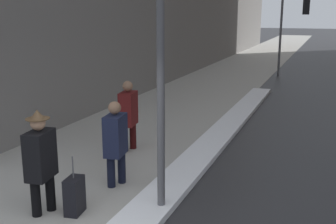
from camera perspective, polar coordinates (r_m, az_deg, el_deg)
sidewalk_slab at (r=19.76m, az=7.30°, el=4.37°), size 4.00×80.00×0.01m
snow_bank_curb at (r=10.52m, az=6.72°, el=-3.38°), size 0.70×13.79×0.12m
lamp_post at (r=6.14m, az=-1.02°, el=11.92°), size 0.28×0.28×4.88m
traffic_light_near at (r=21.45m, az=16.95°, el=12.37°), size 1.30×0.46×4.00m
pedestrian_in_fedora at (r=6.73m, az=-16.89°, el=-6.01°), size 0.37×0.55×1.68m
pedestrian_nearside at (r=7.56m, az=-7.12°, el=-3.74°), size 0.37×0.54×1.57m
pedestrian_trailing at (r=9.46m, az=-5.40°, el=-0.05°), size 0.37×0.56×1.60m
rolling_suitcase at (r=6.81m, az=-12.55°, el=-11.04°), size 0.27×0.39×0.95m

